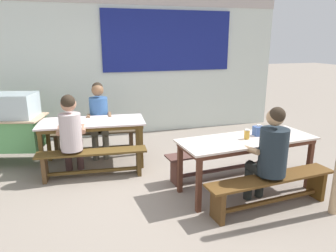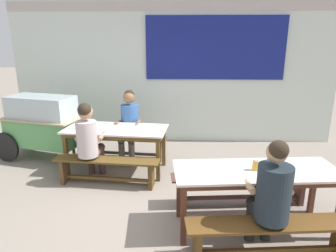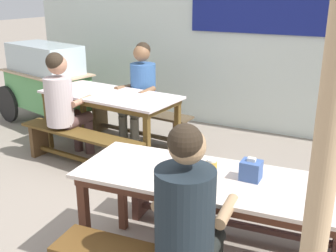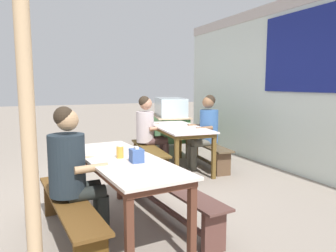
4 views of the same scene
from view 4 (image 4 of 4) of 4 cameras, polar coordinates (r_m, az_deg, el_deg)
name	(u,v)px [view 4 (image 4 of 4)]	position (r m, az deg, el deg)	size (l,w,h in m)	color
ground_plane	(136,193)	(4.50, -5.81, -11.89)	(40.00, 40.00, 0.00)	gray
backdrop_wall	(295,81)	(5.71, 21.91, 7.44)	(6.78, 0.23, 2.92)	silver
dining_table_far	(179,131)	(5.58, 1.92, -0.86)	(1.74, 0.90, 0.75)	silver
dining_table_near	(122,165)	(3.25, -8.21, -7.03)	(1.93, 0.84, 0.75)	beige
bench_far_back	(206,151)	(5.85, 6.84, -4.40)	(1.59, 0.44, 0.42)	brown
bench_far_front	(149,155)	(5.49, -3.38, -5.14)	(1.64, 0.43, 0.42)	brown
bench_near_back	(169,194)	(3.58, 0.15, -12.17)	(1.90, 0.44, 0.42)	#52342E
bench_near_front	(69,212)	(3.23, -17.30, -14.59)	(1.75, 0.45, 0.42)	brown
food_cart	(170,120)	(7.11, 0.36, 1.07)	(1.85, 1.08, 1.19)	#5BA55F
person_center_facing	(206,127)	(5.66, 6.83, -0.23)	(0.45, 0.55, 1.31)	#605E51
person_left_back_turned	(149,127)	(5.70, -3.48, -0.21)	(0.43, 0.58, 1.29)	#4E3533
person_near_front	(73,167)	(3.13, -16.70, -7.00)	(0.46, 0.54, 1.29)	black
tissue_box	(137,155)	(3.04, -5.68, -5.28)	(0.13, 0.12, 0.15)	#3B5999
condiment_jar	(120,151)	(3.23, -8.63, -4.55)	(0.07, 0.07, 0.13)	gold
wooden_support_post	(29,137)	(2.33, -23.77, -1.84)	(0.10, 0.10, 2.27)	tan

